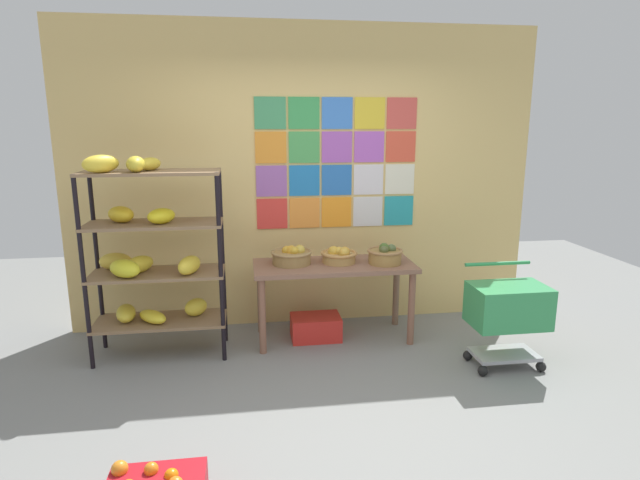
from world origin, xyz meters
TOP-DOWN VIEW (x-y plane):
  - ground at (0.00, 0.00)m, footprint 9.44×9.44m
  - back_wall_with_art at (0.01, 1.75)m, footprint 4.40×0.07m
  - banana_shelf_unit at (-1.35, 1.13)m, footprint 1.07×0.50m
  - display_table at (0.20, 1.26)m, footprint 1.42×0.59m
  - fruit_basket_back_right at (0.25, 1.29)m, footprint 0.32×0.32m
  - fruit_basket_centre at (-0.17, 1.32)m, footprint 0.36×0.36m
  - fruit_basket_back_left at (0.65, 1.21)m, footprint 0.31×0.31m
  - produce_crate_under_table at (0.03, 1.27)m, footprint 0.44×0.30m
  - shopping_cart at (1.46, 0.51)m, footprint 0.59×0.42m

SIDE VIEW (x-z plane):
  - ground at x=0.00m, z-range 0.00..0.00m
  - produce_crate_under_table at x=0.03m, z-range 0.00..0.21m
  - shopping_cart at x=1.46m, z-range 0.07..0.88m
  - display_table at x=0.20m, z-range 0.25..0.95m
  - fruit_basket_back_right at x=0.25m, z-range 0.69..0.85m
  - fruit_basket_centre at x=-0.17m, z-range 0.69..0.86m
  - fruit_basket_back_left at x=0.65m, z-range 0.69..0.87m
  - banana_shelf_unit at x=-1.35m, z-range 0.07..1.76m
  - back_wall_with_art at x=0.01m, z-range 0.00..2.81m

